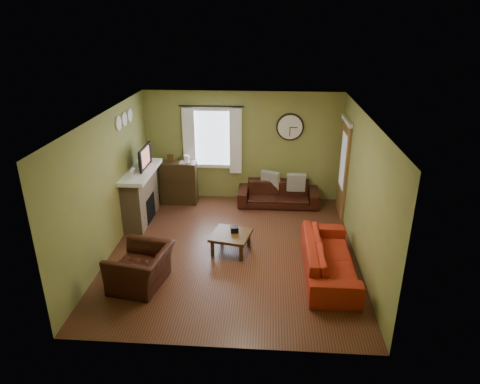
# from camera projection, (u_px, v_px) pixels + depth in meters

# --- Properties ---
(floor) EXTENTS (4.60, 5.20, 0.00)m
(floor) POSITION_uv_depth(u_px,v_px,m) (233.00, 250.00, 8.21)
(floor) COLOR #502A1A
(floor) RESTS_ON ground
(ceiling) EXTENTS (4.60, 5.20, 0.00)m
(ceiling) POSITION_uv_depth(u_px,v_px,m) (232.00, 116.00, 7.22)
(ceiling) COLOR white
(ceiling) RESTS_ON ground
(wall_left) EXTENTS (0.00, 5.20, 2.60)m
(wall_left) POSITION_uv_depth(u_px,v_px,m) (109.00, 184.00, 7.86)
(wall_left) COLOR olive
(wall_left) RESTS_ON ground
(wall_right) EXTENTS (0.00, 5.20, 2.60)m
(wall_right) POSITION_uv_depth(u_px,v_px,m) (362.00, 191.00, 7.56)
(wall_right) COLOR olive
(wall_right) RESTS_ON ground
(wall_back) EXTENTS (4.60, 0.00, 2.60)m
(wall_back) POSITION_uv_depth(u_px,v_px,m) (242.00, 147.00, 10.11)
(wall_back) COLOR olive
(wall_back) RESTS_ON ground
(wall_front) EXTENTS (4.60, 0.00, 2.60)m
(wall_front) POSITION_uv_depth(u_px,v_px,m) (215.00, 265.00, 5.32)
(wall_front) COLOR olive
(wall_front) RESTS_ON ground
(fireplace) EXTENTS (0.40, 1.40, 1.10)m
(fireplace) POSITION_uv_depth(u_px,v_px,m) (141.00, 197.00, 9.20)
(fireplace) COLOR gray
(fireplace) RESTS_ON floor
(firebox) EXTENTS (0.04, 0.60, 0.55)m
(firebox) POSITION_uv_depth(u_px,v_px,m) (150.00, 208.00, 9.28)
(firebox) COLOR black
(firebox) RESTS_ON fireplace
(mantel) EXTENTS (0.58, 1.60, 0.08)m
(mantel) POSITION_uv_depth(u_px,v_px,m) (140.00, 172.00, 8.97)
(mantel) COLOR white
(mantel) RESTS_ON fireplace
(tv) EXTENTS (0.08, 0.60, 0.35)m
(tv) POSITION_uv_depth(u_px,v_px,m) (142.00, 160.00, 9.02)
(tv) COLOR black
(tv) RESTS_ON mantel
(tv_screen) EXTENTS (0.02, 0.62, 0.36)m
(tv_screen) POSITION_uv_depth(u_px,v_px,m) (145.00, 157.00, 9.00)
(tv_screen) COLOR #994C3F
(tv_screen) RESTS_ON mantel
(medallion_left) EXTENTS (0.28, 0.28, 0.03)m
(medallion_left) POSITION_uv_depth(u_px,v_px,m) (118.00, 123.00, 8.23)
(medallion_left) COLOR white
(medallion_left) RESTS_ON wall_left
(medallion_mid) EXTENTS (0.28, 0.28, 0.03)m
(medallion_mid) POSITION_uv_depth(u_px,v_px,m) (124.00, 119.00, 8.56)
(medallion_mid) COLOR white
(medallion_mid) RESTS_ON wall_left
(medallion_right) EXTENTS (0.28, 0.28, 0.03)m
(medallion_right) POSITION_uv_depth(u_px,v_px,m) (130.00, 115.00, 8.88)
(medallion_right) COLOR white
(medallion_right) RESTS_ON wall_left
(window_pane) EXTENTS (1.00, 0.02, 1.30)m
(window_pane) POSITION_uv_depth(u_px,v_px,m) (213.00, 138.00, 10.06)
(window_pane) COLOR silver
(window_pane) RESTS_ON wall_back
(curtain_rod) EXTENTS (0.03, 0.03, 1.50)m
(curtain_rod) POSITION_uv_depth(u_px,v_px,m) (211.00, 106.00, 9.67)
(curtain_rod) COLOR black
(curtain_rod) RESTS_ON wall_back
(curtain_left) EXTENTS (0.28, 0.04, 1.55)m
(curtain_left) POSITION_uv_depth(u_px,v_px,m) (189.00, 141.00, 10.02)
(curtain_left) COLOR white
(curtain_left) RESTS_ON wall_back
(curtain_right) EXTENTS (0.28, 0.04, 1.55)m
(curtain_right) POSITION_uv_depth(u_px,v_px,m) (236.00, 142.00, 9.95)
(curtain_right) COLOR white
(curtain_right) RESTS_ON wall_back
(wall_clock) EXTENTS (0.64, 0.06, 0.64)m
(wall_clock) POSITION_uv_depth(u_px,v_px,m) (290.00, 127.00, 9.80)
(wall_clock) COLOR white
(wall_clock) RESTS_ON wall_back
(door) EXTENTS (0.05, 0.90, 2.10)m
(door) POSITION_uv_depth(u_px,v_px,m) (343.00, 169.00, 9.37)
(door) COLOR brown
(door) RESTS_ON floor
(bookshelf) EXTENTS (0.85, 0.36, 1.02)m
(bookshelf) POSITION_uv_depth(u_px,v_px,m) (179.00, 183.00, 10.12)
(bookshelf) COLOR black
(bookshelf) RESTS_ON floor
(book) EXTENTS (0.17, 0.22, 0.02)m
(book) POSITION_uv_depth(u_px,v_px,m) (180.00, 165.00, 9.90)
(book) COLOR #432B11
(book) RESTS_ON bookshelf
(sofa_brown) EXTENTS (1.89, 0.74, 0.55)m
(sofa_brown) POSITION_uv_depth(u_px,v_px,m) (278.00, 194.00, 10.09)
(sofa_brown) COLOR black
(sofa_brown) RESTS_ON floor
(pillow_left) EXTENTS (0.44, 0.14, 0.43)m
(pillow_left) POSITION_uv_depth(u_px,v_px,m) (296.00, 182.00, 10.01)
(pillow_left) COLOR #9C9F95
(pillow_left) RESTS_ON sofa_brown
(pillow_right) EXTENTS (0.45, 0.28, 0.44)m
(pillow_right) POSITION_uv_depth(u_px,v_px,m) (270.00, 180.00, 10.17)
(pillow_right) COLOR #9C9F95
(pillow_right) RESTS_ON sofa_brown
(sofa_red) EXTENTS (0.83, 2.13, 0.62)m
(sofa_red) POSITION_uv_depth(u_px,v_px,m) (329.00, 258.00, 7.37)
(sofa_red) COLOR maroon
(sofa_red) RESTS_ON floor
(armchair) EXTENTS (1.03, 1.14, 0.65)m
(armchair) POSITION_uv_depth(u_px,v_px,m) (141.00, 268.00, 7.06)
(armchair) COLOR black
(armchair) RESTS_ON floor
(coffee_table) EXTENTS (0.82, 0.82, 0.37)m
(coffee_table) POSITION_uv_depth(u_px,v_px,m) (231.00, 242.00, 8.12)
(coffee_table) COLOR #432B11
(coffee_table) RESTS_ON floor
(tissue_box) EXTENTS (0.17, 0.17, 0.11)m
(tissue_box) POSITION_uv_depth(u_px,v_px,m) (234.00, 230.00, 8.11)
(tissue_box) COLOR black
(tissue_box) RESTS_ON coffee_table
(wine_glass_a) EXTENTS (0.07, 0.07, 0.20)m
(wine_glass_a) POSITION_uv_depth(u_px,v_px,m) (131.00, 175.00, 8.37)
(wine_glass_a) COLOR white
(wine_glass_a) RESTS_ON mantel
(wine_glass_b) EXTENTS (0.08, 0.08, 0.22)m
(wine_glass_b) POSITION_uv_depth(u_px,v_px,m) (133.00, 173.00, 8.47)
(wine_glass_b) COLOR white
(wine_glass_b) RESTS_ON mantel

